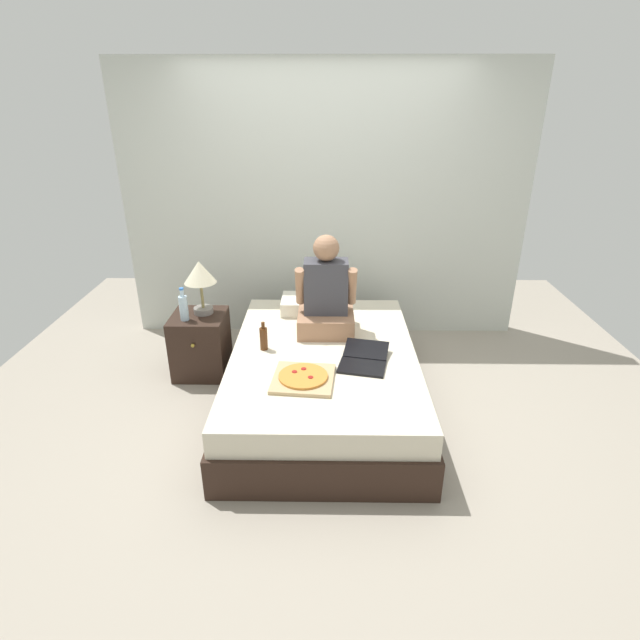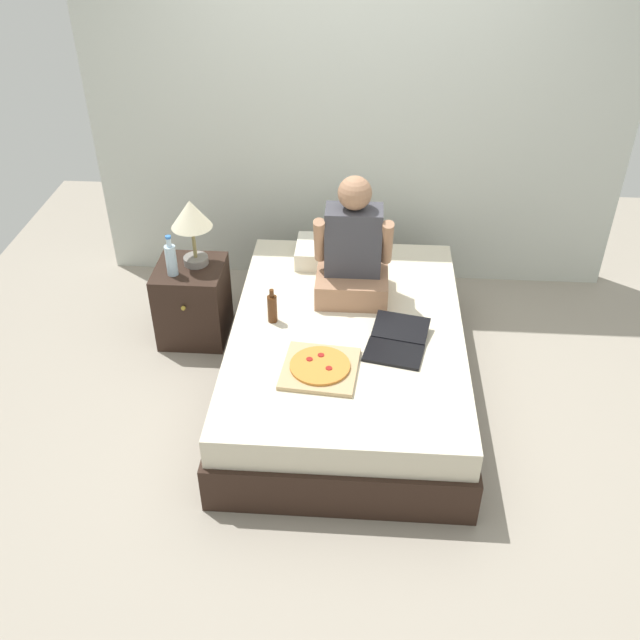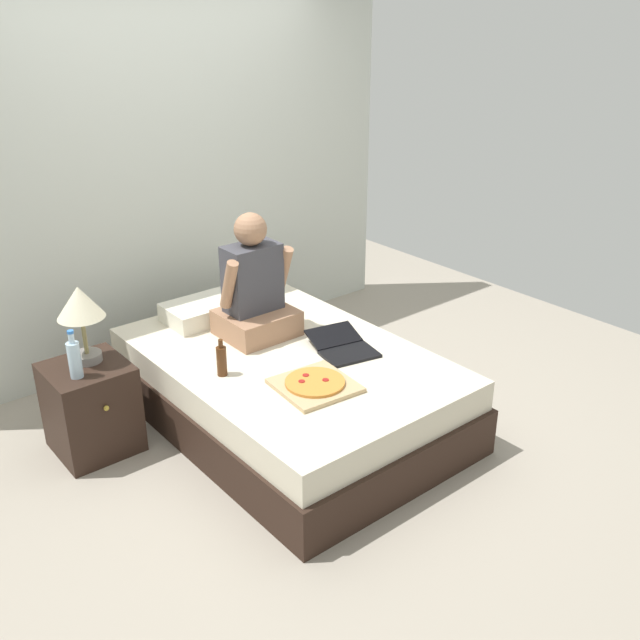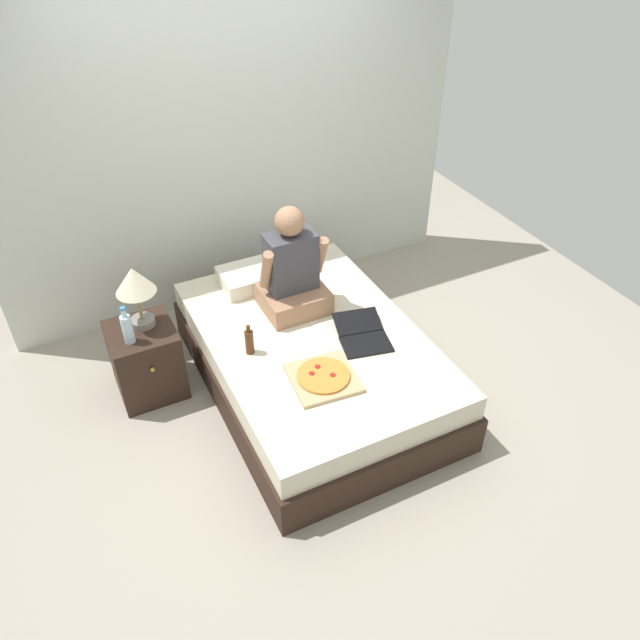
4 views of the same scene
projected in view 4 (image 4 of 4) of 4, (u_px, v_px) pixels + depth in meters
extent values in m
plane|color=#9E9384|center=(314.00, 385.00, 4.49)|extent=(5.74, 5.74, 0.00)
cube|color=silver|center=(232.00, 150.00, 4.70)|extent=(3.74, 0.12, 2.50)
cube|color=black|center=(313.00, 370.00, 4.40)|extent=(1.40, 2.07, 0.28)
cube|color=beige|center=(313.00, 345.00, 4.26)|extent=(1.35, 2.00, 0.18)
cube|color=black|center=(146.00, 360.00, 4.30)|extent=(0.44, 0.44, 0.53)
sphere|color=gold|center=(153.00, 370.00, 4.07)|extent=(0.03, 0.03, 0.03)
cylinder|color=gray|center=(143.00, 322.00, 4.17)|extent=(0.16, 0.16, 0.05)
cylinder|color=olive|center=(139.00, 305.00, 4.08)|extent=(0.02, 0.02, 0.22)
cone|color=beige|center=(134.00, 280.00, 3.96)|extent=(0.26, 0.26, 0.18)
cylinder|color=silver|center=(128.00, 329.00, 3.98)|extent=(0.07, 0.07, 0.20)
cylinder|color=silver|center=(124.00, 313.00, 3.90)|extent=(0.03, 0.03, 0.06)
cylinder|color=blue|center=(123.00, 309.00, 3.88)|extent=(0.04, 0.04, 0.02)
cube|color=silver|center=(256.00, 276.00, 4.66)|extent=(0.52, 0.34, 0.12)
cube|color=#A37556|center=(294.00, 298.00, 4.40)|extent=(0.44, 0.40, 0.16)
cube|color=#3F3F47|center=(291.00, 262.00, 4.24)|extent=(0.34, 0.20, 0.42)
sphere|color=#A37556|center=(290.00, 221.00, 4.05)|extent=(0.20, 0.20, 0.20)
cylinder|color=#A37556|center=(266.00, 270.00, 4.12)|extent=(0.07, 0.18, 0.32)
cylinder|color=#A37556|center=(320.00, 256.00, 4.26)|extent=(0.07, 0.18, 0.32)
cube|color=black|center=(366.00, 344.00, 4.11)|extent=(0.36, 0.28, 0.02)
cube|color=black|center=(357.00, 321.00, 4.25)|extent=(0.35, 0.26, 0.06)
cube|color=tan|center=(323.00, 378.00, 3.85)|extent=(0.43, 0.43, 0.03)
cylinder|color=#CC7F33|center=(323.00, 376.00, 3.84)|extent=(0.33, 0.33, 0.02)
cylinder|color=maroon|center=(312.00, 373.00, 3.84)|extent=(0.04, 0.04, 0.00)
cylinder|color=maroon|center=(333.00, 375.00, 3.83)|extent=(0.04, 0.04, 0.00)
cylinder|color=maroon|center=(318.00, 367.00, 3.89)|extent=(0.04, 0.04, 0.00)
cylinder|color=#4C2811|center=(249.00, 342.00, 4.01)|extent=(0.06, 0.06, 0.17)
cylinder|color=#4C2811|center=(248.00, 329.00, 3.94)|extent=(0.03, 0.03, 0.05)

